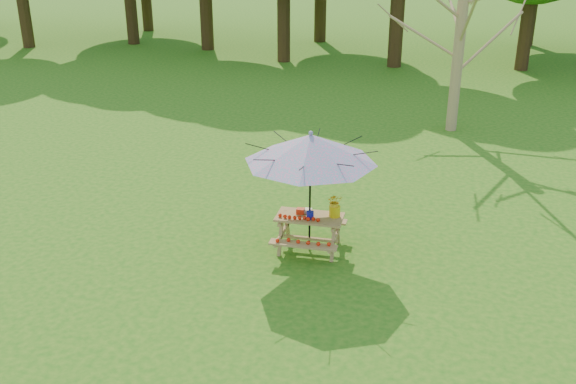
# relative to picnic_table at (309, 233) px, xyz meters

# --- Properties ---
(ground) EXTENTS (120.00, 120.00, 0.00)m
(ground) POSITION_rel_picnic_table_xyz_m (-4.26, -2.77, -0.33)
(ground) COLOR #1E6513
(ground) RESTS_ON ground
(picnic_table) EXTENTS (1.20, 1.32, 0.67)m
(picnic_table) POSITION_rel_picnic_table_xyz_m (0.00, 0.00, 0.00)
(picnic_table) COLOR #A18048
(picnic_table) RESTS_ON ground
(patio_umbrella) EXTENTS (2.45, 2.45, 2.27)m
(patio_umbrella) POSITION_rel_picnic_table_xyz_m (0.00, 0.00, 1.62)
(patio_umbrella) COLOR black
(patio_umbrella) RESTS_ON ground
(produce_bins) EXTENTS (0.35, 0.37, 0.13)m
(produce_bins) POSITION_rel_picnic_table_xyz_m (-0.06, 0.02, 0.40)
(produce_bins) COLOR red
(produce_bins) RESTS_ON picnic_table
(tomatoes_row) EXTENTS (0.77, 0.13, 0.07)m
(tomatoes_row) POSITION_rel_picnic_table_xyz_m (-0.15, -0.18, 0.38)
(tomatoes_row) COLOR red
(tomatoes_row) RESTS_ON picnic_table
(flower_bucket) EXTENTS (0.32, 0.30, 0.44)m
(flower_bucket) POSITION_rel_picnic_table_xyz_m (0.44, 0.10, 0.58)
(flower_bucket) COLOR #DEB90B
(flower_bucket) RESTS_ON picnic_table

